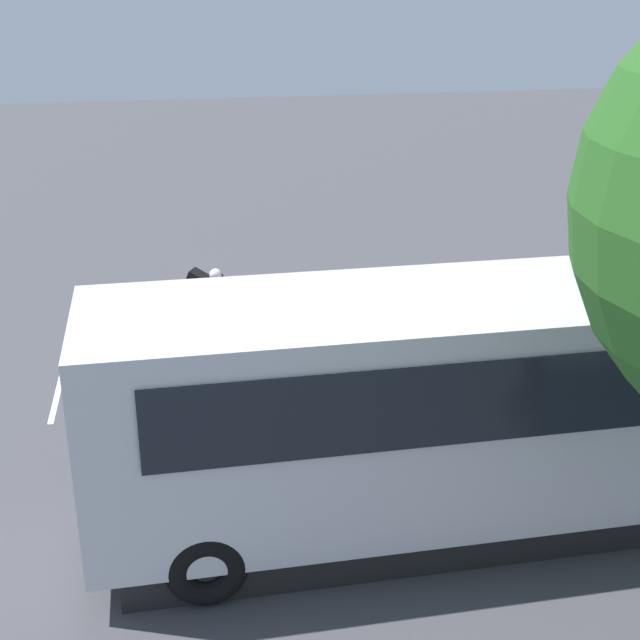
% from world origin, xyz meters
% --- Properties ---
extents(ground_plane, '(80.00, 80.00, 0.00)m').
position_xyz_m(ground_plane, '(0.00, 0.00, 0.00)').
color(ground_plane, '#424247').
extents(tour_bus, '(9.12, 2.65, 3.25)m').
position_xyz_m(tour_bus, '(-0.86, 5.24, 1.64)').
color(tour_bus, silver).
rests_on(tour_bus, ground_plane).
extents(spectator_far_left, '(0.57, 0.39, 1.78)m').
position_xyz_m(spectator_far_left, '(-2.77, 2.65, 1.06)').
color(spectator_far_left, '#473823').
rests_on(spectator_far_left, ground_plane).
extents(spectator_left, '(0.58, 0.37, 1.65)m').
position_xyz_m(spectator_left, '(-1.68, 2.47, 0.98)').
color(spectator_left, black).
rests_on(spectator_left, ground_plane).
extents(spectator_centre, '(0.57, 0.39, 1.65)m').
position_xyz_m(spectator_centre, '(-0.36, 2.65, 0.97)').
color(spectator_centre, black).
rests_on(spectator_centre, ground_plane).
extents(spectator_right, '(0.57, 0.39, 1.66)m').
position_xyz_m(spectator_right, '(0.92, 2.45, 0.99)').
color(spectator_right, black).
rests_on(spectator_right, ground_plane).
extents(parked_motorcycle_silver, '(2.03, 0.70, 0.99)m').
position_xyz_m(parked_motorcycle_silver, '(2.00, 3.34, 0.48)').
color(parked_motorcycle_silver, black).
rests_on(parked_motorcycle_silver, ground_plane).
extents(stunt_motorcycle, '(1.88, 1.09, 1.23)m').
position_xyz_m(stunt_motorcycle, '(1.72, -2.77, 0.61)').
color(stunt_motorcycle, black).
rests_on(stunt_motorcycle, ground_plane).
extents(traffic_cone, '(0.34, 0.34, 0.63)m').
position_xyz_m(traffic_cone, '(-0.15, -2.16, 0.30)').
color(traffic_cone, orange).
rests_on(traffic_cone, ground_plane).
extents(bay_line_a, '(0.24, 4.83, 0.01)m').
position_xyz_m(bay_line_a, '(-4.33, -0.48, 0.00)').
color(bay_line_a, white).
rests_on(bay_line_a, ground_plane).
extents(bay_line_b, '(0.20, 3.56, 0.01)m').
position_xyz_m(bay_line_b, '(-1.39, -0.48, 0.00)').
color(bay_line_b, white).
rests_on(bay_line_b, ground_plane).
extents(bay_line_c, '(0.21, 3.89, 0.01)m').
position_xyz_m(bay_line_c, '(1.54, -0.48, 0.00)').
color(bay_line_c, white).
rests_on(bay_line_c, ground_plane).
extents(bay_line_d, '(0.21, 3.72, 0.01)m').
position_xyz_m(bay_line_d, '(4.47, -0.48, 0.00)').
color(bay_line_d, white).
rests_on(bay_line_d, ground_plane).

